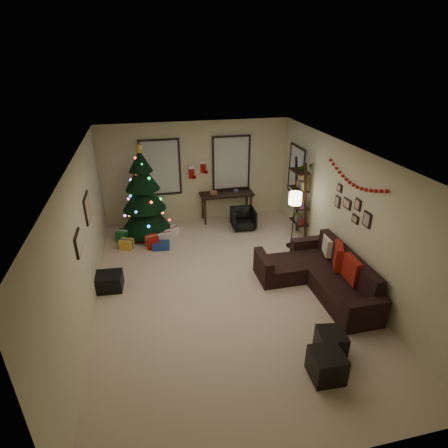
# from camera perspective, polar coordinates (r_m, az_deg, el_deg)

# --- Properties ---
(floor) EXTENTS (7.00, 7.00, 0.00)m
(floor) POSITION_cam_1_polar(r_m,az_deg,el_deg) (7.32, 0.28, -10.23)
(floor) COLOR beige
(floor) RESTS_ON ground
(ceiling) EXTENTS (7.00, 7.00, 0.00)m
(ceiling) POSITION_cam_1_polar(r_m,az_deg,el_deg) (6.13, 0.34, 10.65)
(ceiling) COLOR white
(ceiling) RESTS_ON floor
(wall_back) EXTENTS (5.00, 0.00, 5.00)m
(wall_back) POSITION_cam_1_polar(r_m,az_deg,el_deg) (9.82, -4.37, 8.18)
(wall_back) COLOR beige
(wall_back) RESTS_ON floor
(wall_front) EXTENTS (5.00, 0.00, 5.00)m
(wall_front) POSITION_cam_1_polar(r_m,az_deg,el_deg) (3.95, 12.90, -23.31)
(wall_front) COLOR beige
(wall_front) RESTS_ON floor
(wall_left) EXTENTS (0.00, 7.00, 7.00)m
(wall_left) POSITION_cam_1_polar(r_m,az_deg,el_deg) (6.58, -21.45, -2.82)
(wall_left) COLOR beige
(wall_left) RESTS_ON floor
(wall_right) EXTENTS (0.00, 7.00, 7.00)m
(wall_right) POSITION_cam_1_polar(r_m,az_deg,el_deg) (7.53, 19.18, 1.19)
(wall_right) COLOR beige
(wall_right) RESTS_ON floor
(window_back_left) EXTENTS (1.05, 0.06, 1.50)m
(window_back_left) POSITION_cam_1_polar(r_m,az_deg,el_deg) (9.64, -10.03, 8.79)
(window_back_left) COLOR #728CB2
(window_back_left) RESTS_ON wall_back
(window_back_right) EXTENTS (1.05, 0.06, 1.50)m
(window_back_right) POSITION_cam_1_polar(r_m,az_deg,el_deg) (9.91, 1.13, 9.62)
(window_back_right) COLOR #728CB2
(window_back_right) RESTS_ON wall_back
(window_right_wall) EXTENTS (0.06, 0.90, 1.30)m
(window_right_wall) POSITION_cam_1_polar(r_m,az_deg,el_deg) (9.57, 11.45, 8.22)
(window_right_wall) COLOR #728CB2
(window_right_wall) RESTS_ON wall_right
(christmas_tree) EXTENTS (1.30, 1.30, 2.41)m
(christmas_tree) POSITION_cam_1_polar(r_m,az_deg,el_deg) (9.19, -12.58, 4.04)
(christmas_tree) COLOR black
(christmas_tree) RESTS_ON floor
(presents) EXTENTS (1.50, 1.00, 0.30)m
(presents) POSITION_cam_1_polar(r_m,az_deg,el_deg) (9.05, -11.69, -2.36)
(presents) COLOR silver
(presents) RESTS_ON floor
(sofa) EXTENTS (1.68, 2.46, 0.82)m
(sofa) POSITION_cam_1_polar(r_m,az_deg,el_deg) (7.49, 15.12, -7.86)
(sofa) COLOR black
(sofa) RESTS_ON floor
(pillow_red_a) EXTENTS (0.15, 0.48, 0.48)m
(pillow_red_a) POSITION_cam_1_polar(r_m,az_deg,el_deg) (7.12, 19.55, -6.83)
(pillow_red_a) COLOR maroon
(pillow_red_a) RESTS_ON sofa
(pillow_red_b) EXTENTS (0.33, 0.50, 0.49)m
(pillow_red_b) POSITION_cam_1_polar(r_m,az_deg,el_deg) (7.48, 17.59, -4.85)
(pillow_red_b) COLOR maroon
(pillow_red_b) RESTS_ON sofa
(pillow_cream) EXTENTS (0.20, 0.39, 0.38)m
(pillow_cream) POSITION_cam_1_polar(r_m,az_deg,el_deg) (7.82, 16.03, -3.33)
(pillow_cream) COLOR beige
(pillow_cream) RESTS_ON sofa
(ottoman_near) EXTENTS (0.48, 0.48, 0.44)m
(ottoman_near) POSITION_cam_1_polar(r_m,az_deg,el_deg) (5.75, 15.93, -20.69)
(ottoman_near) COLOR black
(ottoman_near) RESTS_ON floor
(ottoman_far) EXTENTS (0.48, 0.48, 0.40)m
(ottoman_far) POSITION_cam_1_polar(r_m,az_deg,el_deg) (6.13, 16.55, -17.52)
(ottoman_far) COLOR black
(ottoman_far) RESTS_ON floor
(desk) EXTENTS (1.46, 0.52, 0.79)m
(desk) POSITION_cam_1_polar(r_m,az_deg,el_deg) (9.91, 0.42, 4.41)
(desk) COLOR black
(desk) RESTS_ON floor
(desk_chair) EXTENTS (0.57, 0.53, 0.57)m
(desk_chair) POSITION_cam_1_polar(r_m,az_deg,el_deg) (9.56, 3.07, 0.88)
(desk_chair) COLOR black
(desk_chair) RESTS_ON floor
(bookshelf) EXTENTS (0.30, 0.59, 2.01)m
(bookshelf) POSITION_cam_1_polar(r_m,az_deg,el_deg) (9.06, 11.94, 3.64)
(bookshelf) COLOR black
(bookshelf) RESTS_ON floor
(potted_plant) EXTENTS (0.60, 0.58, 0.52)m
(potted_plant) POSITION_cam_1_polar(r_m,az_deg,el_deg) (8.70, 12.73, 8.59)
(potted_plant) COLOR #4C4C4C
(potted_plant) RESTS_ON bookshelf
(floor_lamp) EXTENTS (0.29, 0.29, 1.39)m
(floor_lamp) POSITION_cam_1_polar(r_m,az_deg,el_deg) (8.46, 11.16, 3.45)
(floor_lamp) COLOR black
(floor_lamp) RESTS_ON floor
(art_map) EXTENTS (0.04, 0.60, 0.50)m
(art_map) POSITION_cam_1_polar(r_m,az_deg,el_deg) (7.28, -20.81, 2.41)
(art_map) COLOR black
(art_map) RESTS_ON wall_left
(art_abstract) EXTENTS (0.04, 0.45, 0.35)m
(art_abstract) POSITION_cam_1_polar(r_m,az_deg,el_deg) (6.10, -22.07, -2.83)
(art_abstract) COLOR black
(art_abstract) RESTS_ON wall_left
(gallery) EXTENTS (0.03, 1.25, 0.54)m
(gallery) POSITION_cam_1_polar(r_m,az_deg,el_deg) (7.38, 19.57, 2.51)
(gallery) COLOR black
(gallery) RESTS_ON wall_right
(garland) EXTENTS (0.08, 1.90, 0.30)m
(garland) POSITION_cam_1_polar(r_m,az_deg,el_deg) (7.19, 19.93, 6.73)
(garland) COLOR #A5140C
(garland) RESTS_ON wall_right
(stocking_left) EXTENTS (0.20, 0.05, 0.36)m
(stocking_left) POSITION_cam_1_polar(r_m,az_deg,el_deg) (9.69, -5.12, 8.20)
(stocking_left) COLOR #990F0C
(stocking_left) RESTS_ON wall_back
(stocking_right) EXTENTS (0.20, 0.05, 0.36)m
(stocking_right) POSITION_cam_1_polar(r_m,az_deg,el_deg) (9.77, -3.26, 9.03)
(stocking_right) COLOR #990F0C
(stocking_right) RESTS_ON wall_back
(storage_bin) EXTENTS (0.70, 0.49, 0.34)m
(storage_bin) POSITION_cam_1_polar(r_m,az_deg,el_deg) (7.59, -18.31, -8.70)
(storage_bin) COLOR black
(storage_bin) RESTS_ON floor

